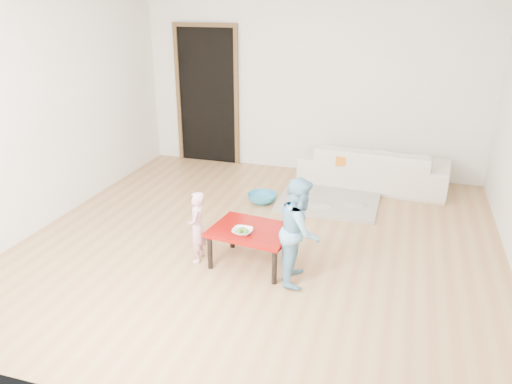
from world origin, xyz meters
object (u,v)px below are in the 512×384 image
at_px(child_pink, 197,227).
at_px(child_blue, 300,231).
at_px(basin, 262,198).
at_px(sofa, 373,167).
at_px(red_table, 252,247).
at_px(bowl, 242,232).

bearing_deg(child_pink, child_blue, 74.99).
xyz_separation_m(child_blue, basin, (-0.85, 1.68, -0.45)).
height_order(sofa, red_table, sofa).
relative_size(bowl, child_blue, 0.19).
distance_m(red_table, child_blue, 0.60).
relative_size(red_table, bowl, 4.04).
height_order(red_table, basin, red_table).
bearing_deg(bowl, red_table, 66.91).
distance_m(bowl, basin, 1.73).
xyz_separation_m(bowl, basin, (-0.30, 1.67, -0.35)).
bearing_deg(sofa, red_table, 73.87).
bearing_deg(sofa, child_pink, 64.72).
distance_m(sofa, bowl, 2.86).
relative_size(sofa, child_blue, 1.96).
height_order(child_blue, basin, child_blue).
xyz_separation_m(sofa, bowl, (-1.01, -2.68, 0.12)).
relative_size(red_table, child_blue, 0.77).
distance_m(red_table, basin, 1.59).
height_order(child_pink, child_blue, child_blue).
xyz_separation_m(bowl, child_pink, (-0.49, 0.05, -0.04)).
height_order(sofa, basin, sofa).
relative_size(child_pink, child_blue, 0.73).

